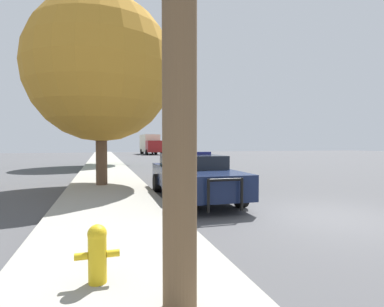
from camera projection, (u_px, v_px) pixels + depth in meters
The scene contains 9 objects.
ground_plane at pixel (332, 217), 7.22m from camera, with size 110.00×110.00×0.00m, color #474749.
sidewalk_left at pixel (115, 233), 5.75m from camera, with size 3.00×110.00×0.13m.
police_car at pixel (193, 175), 9.70m from camera, with size 2.14×5.43×1.51m.
fire_hydrant at pixel (97, 252), 3.55m from camera, with size 0.51×0.23×0.70m.
traffic_light at pixel (120, 122), 25.74m from camera, with size 4.16×0.35×4.92m.
car_background_distant at pixel (149, 150), 50.07m from camera, with size 2.14×4.72×1.39m.
box_truck at pixel (151, 144), 48.49m from camera, with size 2.90×7.33×3.20m.
tree_sidewalk_mid at pixel (101, 96), 23.53m from camera, with size 6.09×6.09×8.43m.
tree_sidewalk_near at pixel (101, 69), 11.87m from camera, with size 5.75×5.75×7.49m.
Camera 1 is at (-5.32, -5.88, 1.79)m, focal length 28.00 mm.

